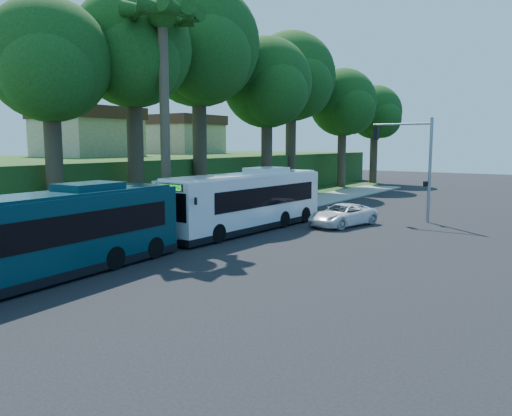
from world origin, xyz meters
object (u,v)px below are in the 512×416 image
Objects in this scene: white_bus at (248,200)px; pickup at (343,215)px; teal_bus at (52,233)px; bus_shelter at (162,203)px.

white_bus reaches higher than pickup.
white_bus is at bearing 86.59° from teal_bus.
teal_bus is at bearing -87.58° from white_bus.
bus_shelter reaches higher than pickup.
teal_bus is at bearing -89.22° from pickup.
bus_shelter is at bearing 107.18° from teal_bus.
white_bus is 2.52× the size of pickup.
bus_shelter is 11.55m from pickup.
pickup is (7.83, 8.42, -1.10)m from bus_shelter.
teal_bus reaches higher than bus_shelter.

